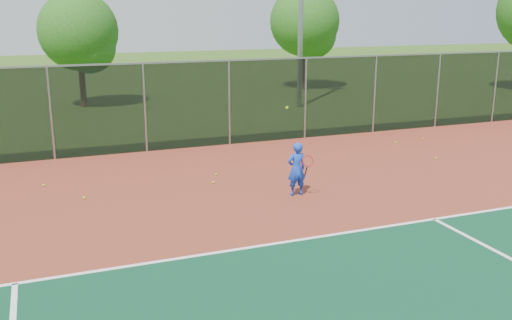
% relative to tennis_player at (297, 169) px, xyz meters
% --- Properties ---
extents(ground, '(120.00, 120.00, 0.00)m').
position_rel_tennis_player_xyz_m(ground, '(0.22, -5.80, -0.73)').
color(ground, '#2E5117').
rests_on(ground, ground).
extents(court_apron, '(30.00, 20.00, 0.02)m').
position_rel_tennis_player_xyz_m(court_apron, '(0.22, -3.80, -0.72)').
color(court_apron, maroon).
rests_on(court_apron, ground).
extents(fence_back, '(30.00, 0.06, 3.03)m').
position_rel_tennis_player_xyz_m(fence_back, '(0.22, 6.20, 0.83)').
color(fence_back, black).
rests_on(fence_back, court_apron).
extents(tennis_player, '(0.59, 0.59, 2.35)m').
position_rel_tennis_player_xyz_m(tennis_player, '(0.00, 0.00, 0.00)').
color(tennis_player, blue).
rests_on(tennis_player, court_apron).
extents(practice_ball_0, '(0.07, 0.07, 0.07)m').
position_rel_tennis_player_xyz_m(practice_ball_0, '(1.08, 2.53, -0.67)').
color(practice_ball_0, '#ACD018').
rests_on(practice_ball_0, court_apron).
extents(practice_ball_1, '(0.07, 0.07, 0.07)m').
position_rel_tennis_player_xyz_m(practice_ball_1, '(7.22, 4.31, -0.67)').
color(practice_ball_1, '#ACD018').
rests_on(practice_ball_1, court_apron).
extents(practice_ball_2, '(0.07, 0.07, 0.07)m').
position_rel_tennis_player_xyz_m(practice_ball_2, '(-1.74, 1.74, -0.67)').
color(practice_ball_2, '#ACD018').
rests_on(practice_ball_2, court_apron).
extents(practice_ball_3, '(0.07, 0.07, 0.07)m').
position_rel_tennis_player_xyz_m(practice_ball_3, '(-6.18, 3.17, -0.67)').
color(practice_ball_3, '#ACD018').
rests_on(practice_ball_3, court_apron).
extents(practice_ball_4, '(0.07, 0.07, 0.07)m').
position_rel_tennis_player_xyz_m(practice_ball_4, '(5.90, 4.15, -0.67)').
color(practice_ball_4, '#ACD018').
rests_on(practice_ball_4, court_apron).
extents(practice_ball_5, '(0.07, 0.07, 0.07)m').
position_rel_tennis_player_xyz_m(practice_ball_5, '(-5.23, 1.63, -0.67)').
color(practice_ball_5, '#ACD018').
rests_on(practice_ball_5, court_apron).
extents(practice_ball_6, '(0.07, 0.07, 0.07)m').
position_rel_tennis_player_xyz_m(practice_ball_6, '(-1.43, 2.47, -0.67)').
color(practice_ball_6, '#ACD018').
rests_on(practice_ball_6, court_apron).
extents(practice_ball_7, '(0.07, 0.07, 0.07)m').
position_rel_tennis_player_xyz_m(practice_ball_7, '(5.80, 1.73, -0.67)').
color(practice_ball_7, '#ACD018').
rests_on(practice_ball_7, court_apron).
extents(tree_back_left, '(3.85, 3.85, 5.66)m').
position_rel_tennis_player_xyz_m(tree_back_left, '(-3.90, 16.66, 2.82)').
color(tree_back_left, '#3C2516').
rests_on(tree_back_left, ground).
extents(tree_back_mid, '(4.19, 4.19, 6.16)m').
position_rel_tennis_player_xyz_m(tree_back_mid, '(9.40, 18.95, 3.13)').
color(tree_back_mid, '#3C2516').
rests_on(tree_back_mid, ground).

